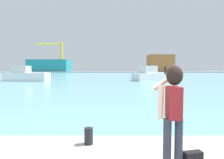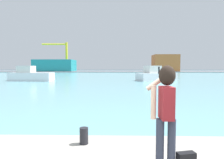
% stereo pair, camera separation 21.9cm
% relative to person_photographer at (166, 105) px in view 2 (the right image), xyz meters
% --- Properties ---
extents(ground_plane, '(220.00, 220.00, 0.00)m').
position_rel_person_photographer_xyz_m(ground_plane, '(-0.61, 49.50, -1.70)').
color(ground_plane, '#334751').
extents(harbor_water, '(140.00, 100.00, 0.02)m').
position_rel_person_photographer_xyz_m(harbor_water, '(-0.61, 51.50, -1.69)').
color(harbor_water, '#6BA8B2').
rests_on(harbor_water, ground_plane).
extents(far_shore_dock, '(140.00, 20.00, 0.38)m').
position_rel_person_photographer_xyz_m(far_shore_dock, '(-0.61, 91.50, -1.51)').
color(far_shore_dock, gray).
rests_on(far_shore_dock, ground_plane).
extents(person_photographer, '(0.53, 0.55, 1.74)m').
position_rel_person_photographer_xyz_m(person_photographer, '(0.00, 0.00, 0.00)').
color(person_photographer, '#2D3342').
rests_on(person_photographer, quay_promenade).
extents(handbag, '(0.34, 0.21, 0.24)m').
position_rel_person_photographer_xyz_m(handbag, '(0.36, -0.02, -0.95)').
color(handbag, black).
rests_on(handbag, quay_promenade).
extents(harbor_bollard, '(0.19, 0.19, 0.37)m').
position_rel_person_photographer_xyz_m(harbor_bollard, '(-1.57, 0.94, -0.88)').
color(harbor_bollard, black).
rests_on(harbor_bollard, quay_promenade).
extents(boat_moored, '(7.23, 3.03, 2.50)m').
position_rel_person_photographer_xyz_m(boat_moored, '(-15.36, 29.95, -0.77)').
color(boat_moored, white).
rests_on(boat_moored, harbor_water).
extents(boat_moored_2, '(7.33, 5.26, 2.52)m').
position_rel_person_photographer_xyz_m(boat_moored_2, '(5.74, 30.93, -0.78)').
color(boat_moored_2, white).
rests_on(boat_moored_2, harbor_water).
extents(warehouse_left, '(17.69, 11.86, 5.24)m').
position_rel_person_photographer_xyz_m(warehouse_left, '(-29.77, 90.05, 1.30)').
color(warehouse_left, teal).
rests_on(warehouse_left, far_shore_dock).
extents(warehouse_right, '(10.60, 9.69, 7.33)m').
position_rel_person_photographer_xyz_m(warehouse_right, '(20.61, 87.54, 2.34)').
color(warehouse_right, '#B26633').
rests_on(warehouse_right, far_shore_dock).
extents(port_crane, '(11.72, 1.14, 13.11)m').
position_rel_person_photographer_xyz_m(port_crane, '(-25.69, 88.90, 6.93)').
color(port_crane, yellow).
rests_on(port_crane, far_shore_dock).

